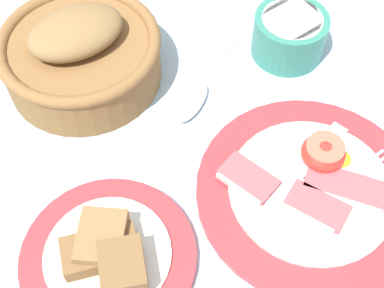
% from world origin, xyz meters
% --- Properties ---
extents(ground_plane, '(3.00, 3.00, 0.00)m').
position_xyz_m(ground_plane, '(0.00, 0.00, 0.00)').
color(ground_plane, '#A3BCD1').
extents(breakfast_plate, '(0.26, 0.26, 0.04)m').
position_xyz_m(breakfast_plate, '(0.11, 0.03, 0.01)').
color(breakfast_plate, red).
rests_on(breakfast_plate, ground_plane).
extents(bread_plate, '(0.19, 0.19, 0.05)m').
position_xyz_m(bread_plate, '(-0.13, -0.00, 0.02)').
color(bread_plate, red).
rests_on(bread_plate, ground_plane).
extents(sugar_cup, '(0.10, 0.10, 0.06)m').
position_xyz_m(sugar_cup, '(0.16, 0.25, 0.03)').
color(sugar_cup, '#337F6B').
rests_on(sugar_cup, ground_plane).
extents(bread_basket, '(0.21, 0.21, 0.10)m').
position_xyz_m(bread_basket, '(-0.12, 0.26, 0.04)').
color(bread_basket, brown).
rests_on(bread_basket, ground_plane).
extents(teaspoon_by_saucer, '(0.14, 0.16, 0.01)m').
position_xyz_m(teaspoon_by_saucer, '(0.03, 0.21, 0.01)').
color(teaspoon_by_saucer, silver).
rests_on(teaspoon_by_saucer, ground_plane).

